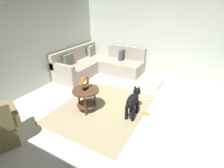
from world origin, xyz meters
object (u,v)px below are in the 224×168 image
dog_toy_rope (148,100)px  side_table (86,94)px  dog_toy_bone (146,113)px  dog (133,101)px  torus_sculpture (85,83)px  sectional_couch (98,65)px  dog_bed_mat (151,83)px

dog_toy_rope → side_table: bearing=133.9°
dog_toy_rope → dog_toy_bone: bearing=-167.2°
dog → dog_toy_rope: bearing=76.8°
side_table → torus_sculpture: 0.29m
dog → dog_toy_bone: dog is taller
sectional_couch → dog: bearing=-130.3°
dog_toy_bone → side_table: bearing=111.1°
dog → torus_sculpture: bearing=-166.4°
dog_bed_mat → dog: 1.75m
sectional_couch → side_table: bearing=-153.5°
sectional_couch → torus_sculpture: size_ratio=6.90×
dog_toy_bone → torus_sculpture: bearing=111.1°
torus_sculpture → dog: 1.11m
sectional_couch → side_table: sectional_couch is taller
side_table → dog_toy_bone: bearing=-68.9°
sectional_couch → dog_toy_bone: (-1.56, -2.29, -0.26)m
sectional_couch → dog: size_ratio=2.65×
dog_bed_mat → sectional_couch: bearing=89.6°
sectional_couch → torus_sculpture: (-2.05, -1.02, 0.42)m
torus_sculpture → dog_toy_rope: (1.09, -1.13, -0.69)m
dog_toy_rope → dog_toy_bone: 0.61m
sectional_couch → torus_sculpture: 2.33m
side_table → torus_sculpture: (0.00, -0.00, 0.29)m
sectional_couch → dog_toy_rope: size_ratio=11.81×
side_table → torus_sculpture: size_ratio=1.84×
sectional_couch → dog_bed_mat: 1.95m
torus_sculpture → dog_bed_mat: (2.04, -0.91, -0.67)m
torus_sculpture → dog_toy_bone: size_ratio=1.81×
dog_bed_mat → dog_toy_bone: 1.59m
torus_sculpture → dog: bearing=-72.2°
side_table → dog: dog is taller
dog → dog_toy_rope: dog is taller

